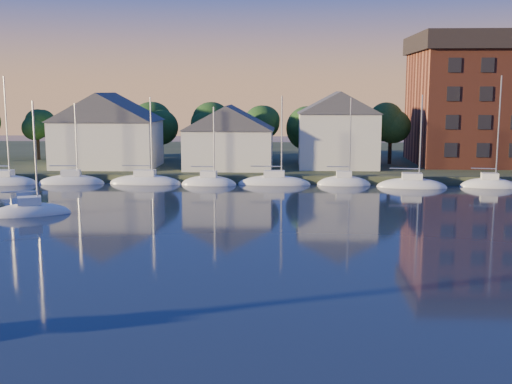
# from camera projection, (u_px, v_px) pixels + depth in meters

# --- Properties ---
(ground) EXTENTS (260.00, 260.00, 0.00)m
(ground) POSITION_uv_depth(u_px,v_px,m) (251.00, 363.00, 25.96)
(ground) COLOR black
(ground) RESTS_ON ground
(shoreline_land) EXTENTS (160.00, 50.00, 2.00)m
(shoreline_land) POSITION_uv_depth(u_px,v_px,m) (278.00, 161.00, 99.94)
(shoreline_land) COLOR #2E3720
(shoreline_land) RESTS_ON ground
(wooden_dock) EXTENTS (120.00, 3.00, 1.00)m
(wooden_dock) POSITION_uv_depth(u_px,v_px,m) (275.00, 182.00, 77.25)
(wooden_dock) COLOR brown
(wooden_dock) RESTS_ON ground
(clubhouse_west) EXTENTS (13.65, 9.45, 9.64)m
(clubhouse_west) POSITION_uv_depth(u_px,v_px,m) (107.00, 129.00, 83.29)
(clubhouse_west) COLOR beige
(clubhouse_west) RESTS_ON shoreline_land
(clubhouse_centre) EXTENTS (11.55, 8.40, 8.08)m
(clubhouse_centre) POSITION_uv_depth(u_px,v_px,m) (229.00, 136.00, 81.67)
(clubhouse_centre) COLOR beige
(clubhouse_centre) RESTS_ON shoreline_land
(clubhouse_east) EXTENTS (10.50, 8.40, 9.80)m
(clubhouse_east) POSITION_uv_depth(u_px,v_px,m) (338.00, 129.00, 82.84)
(clubhouse_east) COLOR beige
(clubhouse_east) RESTS_ON shoreline_land
(tree_line) EXTENTS (93.40, 5.40, 8.90)m
(tree_line) POSITION_uv_depth(u_px,v_px,m) (291.00, 118.00, 86.89)
(tree_line) COLOR #352718
(tree_line) RESTS_ON shoreline_land
(moored_fleet) EXTENTS (79.50, 2.40, 12.05)m
(moored_fleet) POSITION_uv_depth(u_px,v_px,m) (240.00, 185.00, 74.47)
(moored_fleet) COLOR silver
(moored_fleet) RESTS_ON ground
(drifting_sailboat_left) EXTENTS (7.43, 4.83, 11.15)m
(drifting_sailboat_left) POSITION_uv_depth(u_px,v_px,m) (30.00, 214.00, 56.75)
(drifting_sailboat_left) COLOR silver
(drifting_sailboat_left) RESTS_ON ground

